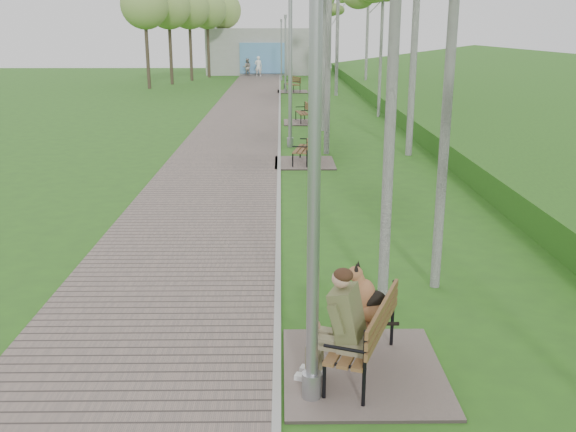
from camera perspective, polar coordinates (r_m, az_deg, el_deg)
ground at (r=9.83m, az=-0.92°, el=-7.78°), size 120.00×120.00×0.00m
walkway at (r=30.79m, az=-4.05°, el=8.86°), size 3.50×67.00×0.04m
kerb at (r=30.73m, az=-0.75°, el=8.90°), size 0.10×67.00×0.05m
embankment at (r=31.59m, az=21.80°, el=7.90°), size 14.00×70.00×1.60m
building_north at (r=60.00m, az=-2.19°, el=14.43°), size 10.00×5.20×4.00m
bench_main at (r=7.80m, az=6.16°, el=-10.77°), size 1.93×2.15×1.69m
bench_second at (r=19.82m, az=1.39°, el=5.28°), size 1.83×2.03×1.12m
bench_third at (r=28.55m, az=1.34°, el=8.67°), size 1.75×1.95×1.08m
bench_far at (r=42.69m, az=0.36°, el=11.27°), size 1.97×2.19×1.21m
lamp_post_near at (r=6.49m, az=2.35°, el=4.53°), size 0.22×0.22×5.76m
lamp_post_second at (r=22.34m, az=0.20°, el=12.99°), size 0.22×0.22×5.78m
lamp_post_third at (r=41.78m, az=-0.23°, el=13.94°), size 0.19×0.19×4.82m
lamp_post_far at (r=52.17m, az=-0.60°, el=14.36°), size 0.18×0.18×4.69m
pedestrian_near at (r=56.17m, az=-2.65°, el=13.14°), size 0.66×0.46×1.73m
pedestrian_far at (r=56.79m, az=-3.66°, el=13.04°), size 0.74×0.58×1.51m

